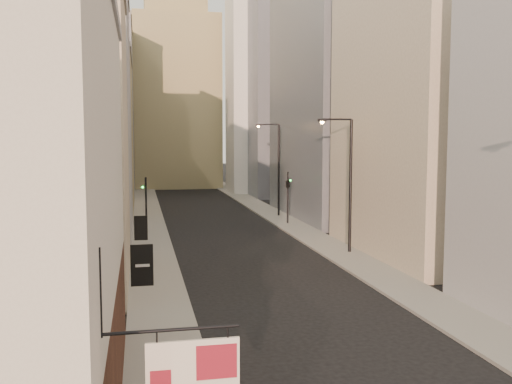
% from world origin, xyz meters
% --- Properties ---
extents(sidewalk_left, '(3.00, 140.00, 0.15)m').
position_xyz_m(sidewalk_left, '(-6.50, 55.00, 0.07)').
color(sidewalk_left, gray).
rests_on(sidewalk_left, ground).
extents(sidewalk_right, '(3.00, 140.00, 0.15)m').
position_xyz_m(sidewalk_right, '(6.50, 55.00, 0.07)').
color(sidewalk_right, gray).
rests_on(sidewalk_right, ground).
extents(left_bldg_beige, '(8.00, 12.00, 16.00)m').
position_xyz_m(left_bldg_beige, '(-12.00, 26.00, 8.00)').
color(left_bldg_beige, tan).
rests_on(left_bldg_beige, ground).
extents(left_bldg_grey, '(8.00, 16.00, 20.00)m').
position_xyz_m(left_bldg_grey, '(-12.00, 42.00, 10.00)').
color(left_bldg_grey, '#95959A').
rests_on(left_bldg_grey, ground).
extents(left_bldg_tan, '(8.00, 18.00, 17.00)m').
position_xyz_m(left_bldg_tan, '(-12.00, 60.00, 8.50)').
color(left_bldg_tan, '#9D8F62').
rests_on(left_bldg_tan, ground).
extents(left_bldg_wingrid, '(8.00, 20.00, 24.00)m').
position_xyz_m(left_bldg_wingrid, '(-12.00, 80.00, 12.00)').
color(left_bldg_wingrid, gray).
rests_on(left_bldg_wingrid, ground).
extents(right_bldg_beige, '(8.00, 16.00, 20.00)m').
position_xyz_m(right_bldg_beige, '(12.00, 30.00, 10.00)').
color(right_bldg_beige, tan).
rests_on(right_bldg_beige, ground).
extents(right_bldg_wingrid, '(8.00, 20.00, 26.00)m').
position_xyz_m(right_bldg_wingrid, '(12.00, 50.00, 13.00)').
color(right_bldg_wingrid, gray).
rests_on(right_bldg_wingrid, ground).
extents(highrise, '(21.00, 23.00, 51.20)m').
position_xyz_m(highrise, '(18.00, 78.00, 25.66)').
color(highrise, gray).
rests_on(highrise, ground).
extents(clock_tower, '(14.00, 14.00, 44.90)m').
position_xyz_m(clock_tower, '(-1.00, 92.00, 17.63)').
color(clock_tower, '#9D8F62').
rests_on(clock_tower, ground).
extents(white_tower, '(8.00, 8.00, 41.50)m').
position_xyz_m(white_tower, '(10.00, 78.00, 18.61)').
color(white_tower, silver).
rests_on(white_tower, ground).
extents(streetlamp_mid, '(2.49, 0.33, 9.49)m').
position_xyz_m(streetlamp_mid, '(6.90, 31.18, 5.42)').
color(streetlamp_mid, black).
rests_on(streetlamp_mid, ground).
extents(streetlamp_far, '(2.42, 1.06, 9.64)m').
position_xyz_m(streetlamp_far, '(6.60, 50.88, 5.51)').
color(streetlamp_far, black).
rests_on(streetlamp_far, ground).
extents(traffic_light_left, '(0.56, 0.45, 5.00)m').
position_xyz_m(traffic_light_left, '(-6.83, 40.35, 3.52)').
color(traffic_light_left, black).
rests_on(traffic_light_left, ground).
extents(traffic_light_right, '(0.79, 0.79, 5.00)m').
position_xyz_m(traffic_light_right, '(6.34, 45.24, 3.92)').
color(traffic_light_right, black).
rests_on(traffic_light_right, ground).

